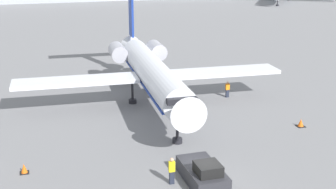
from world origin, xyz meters
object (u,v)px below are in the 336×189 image
at_px(worker_near_tug, 172,170).
at_px(worker_by_wing, 227,89).
at_px(airplane_main, 151,69).
at_px(pushback_tug, 203,173).
at_px(traffic_cone_left, 24,169).
at_px(traffic_cone_right, 301,123).

height_order(worker_near_tug, worker_by_wing, worker_near_tug).
relative_size(airplane_main, pushback_tug, 5.71).
xyz_separation_m(worker_by_wing, traffic_cone_left, (-20.37, -11.84, -0.55)).
distance_m(airplane_main, worker_near_tug, 17.12).
distance_m(worker_near_tug, traffic_cone_right, 15.35).
distance_m(airplane_main, traffic_cone_left, 17.63).
bearing_deg(worker_near_tug, airplane_main, 79.89).
xyz_separation_m(airplane_main, pushback_tug, (-0.95, -17.03, -2.86)).
xyz_separation_m(worker_by_wing, traffic_cone_right, (2.73, -9.59, -0.56)).
bearing_deg(worker_by_wing, traffic_cone_right, -74.09).
relative_size(pushback_tug, worker_near_tug, 2.48).
xyz_separation_m(pushback_tug, worker_near_tug, (-2.02, 0.37, 0.34)).
height_order(worker_near_tug, traffic_cone_left, worker_near_tug).
bearing_deg(traffic_cone_right, worker_near_tug, -154.25).
bearing_deg(traffic_cone_right, traffic_cone_left, -174.43).
distance_m(pushback_tug, worker_by_wing, 18.93).
bearing_deg(traffic_cone_left, pushback_tug, -22.89).
bearing_deg(traffic_cone_left, worker_near_tug, -25.39).
relative_size(airplane_main, worker_by_wing, 15.60).
distance_m(worker_by_wing, traffic_cone_left, 23.57).
bearing_deg(pushback_tug, worker_by_wing, 61.40).
bearing_deg(worker_by_wing, worker_near_tug, -124.29).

